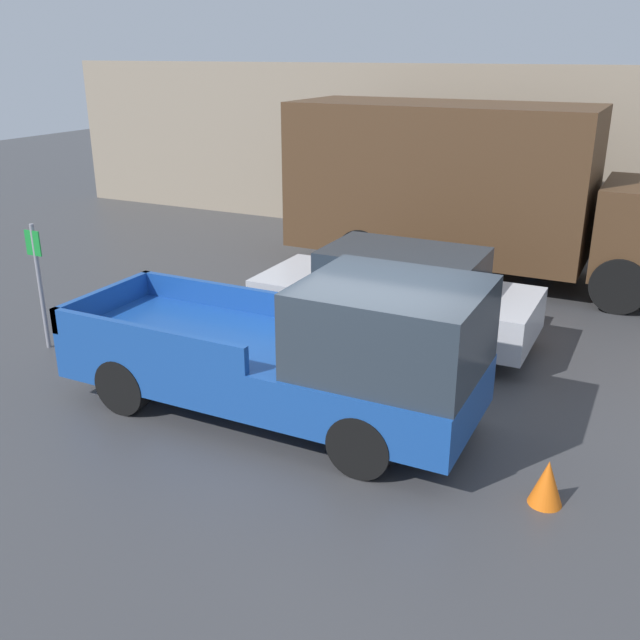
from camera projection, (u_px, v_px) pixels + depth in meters
name	position (u px, v px, depth m)	size (l,w,h in m)	color
ground_plane	(361.00, 431.00, 9.14)	(60.00, 60.00, 0.00)	#3D3D3F
building_wall	(534.00, 158.00, 17.15)	(28.00, 0.15, 4.28)	gray
pickup_truck	(305.00, 353.00, 9.10)	(5.56, 2.01, 2.05)	#194799
car	(396.00, 294.00, 11.80)	(4.61, 1.89, 1.56)	silver
delivery_truck	(466.00, 186.00, 14.97)	(8.24, 2.62, 3.57)	#4C331E
parking_sign	(39.00, 279.00, 11.32)	(0.30, 0.07, 2.07)	gray
newspaper_box	(537.00, 230.00, 17.33)	(0.45, 0.40, 0.98)	#194CB2
traffic_cone	(547.00, 482.00, 7.61)	(0.37, 0.37, 0.52)	orange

